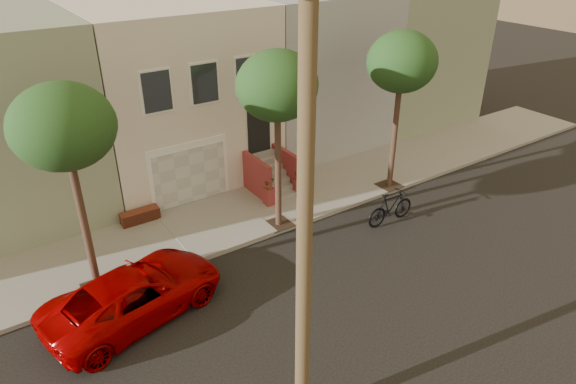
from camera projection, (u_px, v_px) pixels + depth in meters
ground at (321, 295)px, 15.40m from camera, size 90.00×90.00×0.00m
sidewalk at (235, 217)px, 19.28m from camera, size 40.00×3.70×0.15m
house_row at (165, 87)px, 21.88m from camera, size 33.10×11.70×7.00m
tree_left at (63, 128)px, 13.07m from camera, size 2.70×2.57×6.30m
tree_mid at (277, 87)px, 16.27m from camera, size 2.70×2.57×6.30m
tree_right at (402, 63)px, 18.98m from camera, size 2.70×2.57×6.30m
pickup_truck at (135, 294)px, 14.32m from camera, size 5.53×3.47×1.42m
motorcycle at (391, 207)px, 18.77m from camera, size 2.11×0.62×1.27m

